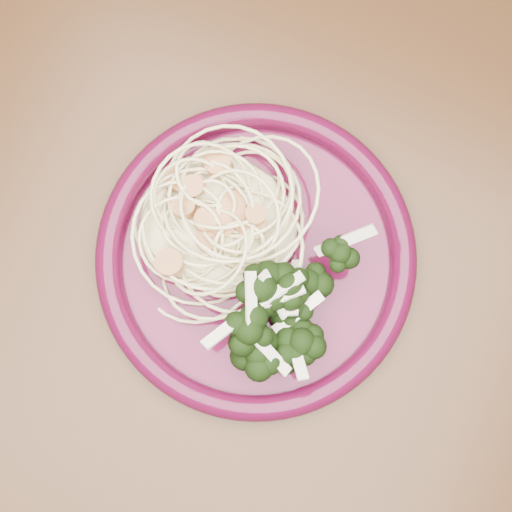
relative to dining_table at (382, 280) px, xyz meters
The scene contains 6 objects.
dining_table is the anchor object (origin of this frame).
dinner_plate 0.17m from the dining_table, 158.80° to the right, with size 0.35×0.35×0.02m.
spaghetti_pile 0.20m from the dining_table, 168.93° to the right, with size 0.14×0.12×0.03m, color beige.
scallop_cluster 0.22m from the dining_table, 168.93° to the right, with size 0.11×0.11×0.04m, color #C5824A, non-canonical shape.
broccoli_pile 0.16m from the dining_table, 136.68° to the right, with size 0.09×0.14×0.05m, color black.
onion_garnish 0.18m from the dining_table, 136.68° to the right, with size 0.06×0.09×0.05m, color white, non-canonical shape.
Camera 1 is at (-0.08, -0.13, 1.36)m, focal length 50.00 mm.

